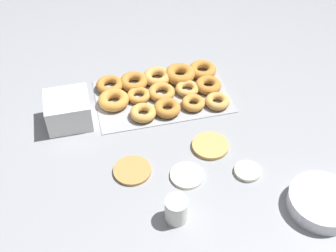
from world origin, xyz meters
The scene contains 9 objects.
ground_plane centered at (0.00, 0.00, 0.00)m, with size 3.00×3.00×0.00m, color gray.
pancake_0 centered at (0.12, 0.06, 0.01)m, with size 0.12×0.12×0.01m, color #B27F42.
pancake_1 centered at (-0.04, 0.12, 0.01)m, with size 0.10×0.10×0.01m, color beige.
pancake_2 centered at (-0.14, 0.02, 0.01)m, with size 0.12×0.12×0.01m, color tan.
pancake_3 centered at (-0.22, 0.14, 0.01)m, with size 0.08×0.08×0.01m, color beige.
donut_tray centered at (-0.06, -0.28, 0.02)m, with size 0.48×0.30×0.04m.
batter_bowl centered at (-0.38, 0.31, 0.02)m, with size 0.19×0.19×0.05m.
container_stack centered at (0.29, -0.21, 0.05)m, with size 0.15×0.14×0.10m.
paper_cup centered at (0.03, 0.25, 0.04)m, with size 0.06×0.06×0.08m.
Camera 1 is at (0.21, 0.88, 1.00)m, focal length 45.00 mm.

